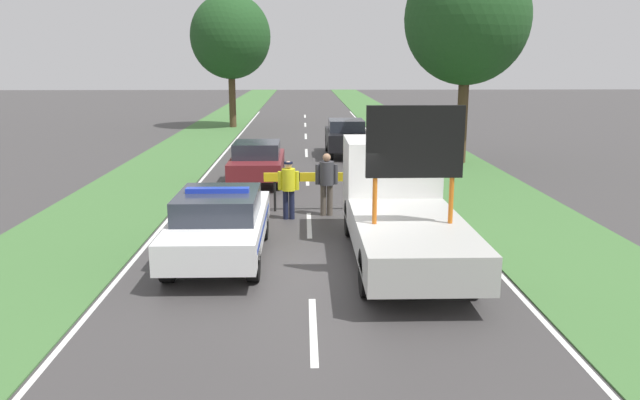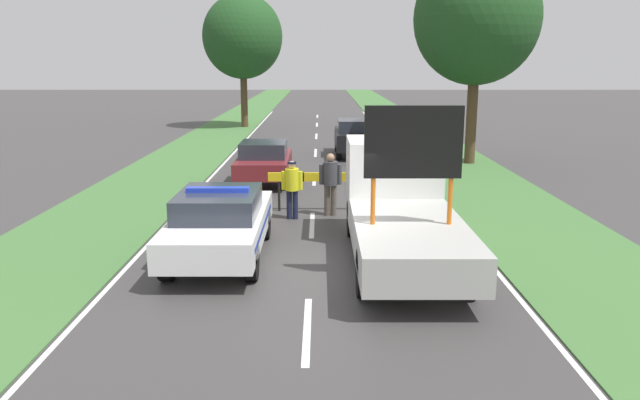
{
  "view_description": "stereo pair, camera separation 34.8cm",
  "coord_description": "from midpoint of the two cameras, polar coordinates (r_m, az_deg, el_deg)",
  "views": [
    {
      "loc": [
        -0.14,
        -12.24,
        4.19
      ],
      "look_at": [
        0.23,
        1.54,
        1.1
      ],
      "focal_mm": 35.0,
      "sensor_mm": 36.0,
      "label": 1
    },
    {
      "loc": [
        0.21,
        -12.24,
        4.19
      ],
      "look_at": [
        0.23,
        1.54,
        1.1
      ],
      "focal_mm": 35.0,
      "sensor_mm": 36.0,
      "label": 2
    }
  ],
  "objects": [
    {
      "name": "work_truck",
      "position": [
        13.76,
        6.5,
        -0.29
      ],
      "size": [
        2.15,
        6.31,
        3.38
      ],
      "rotation": [
        0.0,
        0.0,
        3.12
      ],
      "color": "white",
      "rests_on": "ground"
    },
    {
      "name": "roadside_tree_near_right",
      "position": [
        40.36,
        -8.44,
        14.56
      ],
      "size": [
        4.97,
        4.97,
        8.26
      ],
      "color": "#4C3823",
      "rests_on": "ground"
    },
    {
      "name": "police_car",
      "position": [
        13.57,
        -9.9,
        -2.08
      ],
      "size": [
        1.9,
        4.82,
        1.58
      ],
      "rotation": [
        0.0,
        0.0,
        0.03
      ],
      "color": "white",
      "rests_on": "ground"
    },
    {
      "name": "roadside_tree_near_left",
      "position": [
        26.44,
        12.92,
        15.83
      ],
      "size": [
        4.99,
        4.99,
        8.44
      ],
      "color": "#4C3823",
      "rests_on": "ground"
    },
    {
      "name": "police_officer",
      "position": [
        16.69,
        -3.49,
        1.39
      ],
      "size": [
        0.57,
        0.36,
        1.58
      ],
      "rotation": [
        0.0,
        0.0,
        2.79
      ],
      "color": "#191E38",
      "rests_on": "ground"
    },
    {
      "name": "ground_plane",
      "position": [
        12.94,
        -1.62,
        -6.27
      ],
      "size": [
        160.0,
        160.0,
        0.0
      ],
      "primitive_type": "plane",
      "color": "#3D3A3A"
    },
    {
      "name": "traffic_cone_near_police",
      "position": [
        18.31,
        -10.83,
        0.17
      ],
      "size": [
        0.45,
        0.45,
        0.62
      ],
      "color": "black",
      "rests_on": "ground"
    },
    {
      "name": "grass_verge_right",
      "position": [
        33.0,
        8.44,
        5.24
      ],
      "size": [
        3.66,
        120.0,
        0.03
      ],
      "color": "#427038",
      "rests_on": "ground"
    },
    {
      "name": "pedestrian_civilian",
      "position": [
        17.06,
        0.02,
        1.91
      ],
      "size": [
        0.62,
        0.39,
        1.73
      ],
      "rotation": [
        0.0,
        0.0,
        -0.03
      ],
      "color": "brown",
      "rests_on": "ground"
    },
    {
      "name": "queued_car_wagon_maroon",
      "position": [
        21.87,
        -6.21,
        3.54
      ],
      "size": [
        1.77,
        3.93,
        1.44
      ],
      "rotation": [
        0.0,
        0.0,
        3.14
      ],
      "color": "maroon",
      "rests_on": "ground"
    },
    {
      "name": "grass_verge_left",
      "position": [
        33.02,
        -11.63,
        5.12
      ],
      "size": [
        3.66,
        120.0,
        0.03
      ],
      "color": "#427038",
      "rests_on": "ground"
    },
    {
      "name": "queued_car_sedan_black",
      "position": [
        28.12,
        2.03,
        5.81
      ],
      "size": [
        1.74,
        4.14,
        1.62
      ],
      "rotation": [
        0.0,
        0.0,
        3.14
      ],
      "color": "black",
      "rests_on": "ground"
    },
    {
      "name": "traffic_cone_centre_front",
      "position": [
        16.54,
        -6.32,
        -1.19
      ],
      "size": [
        0.38,
        0.38,
        0.52
      ],
      "color": "black",
      "rests_on": "ground"
    },
    {
      "name": "road_barrier",
      "position": [
        17.58,
        -0.76,
        1.9
      ],
      "size": [
        3.05,
        0.08,
        1.11
      ],
      "rotation": [
        0.0,
        0.0,
        0.06
      ],
      "color": "black",
      "rests_on": "ground"
    },
    {
      "name": "lane_markings",
      "position": [
        23.85,
        -1.6,
        2.53
      ],
      "size": [
        7.7,
        57.56,
        0.01
      ],
      "color": "silver",
      "rests_on": "ground"
    }
  ]
}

